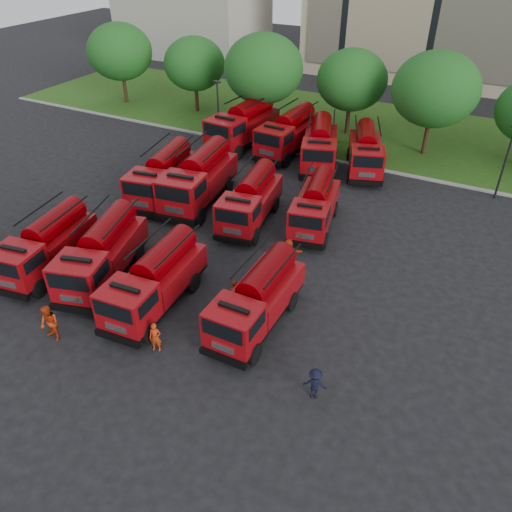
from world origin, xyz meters
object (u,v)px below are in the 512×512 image
Objects in this scene: fire_truck_6 at (251,200)px; fire_truck_9 at (288,133)px; fire_truck_11 at (366,151)px; firefighter_4 at (155,214)px; firefighter_2 at (235,307)px; fire_truck_2 at (155,280)px; fire_truck_0 at (47,244)px; fire_truck_8 at (243,124)px; fire_truck_1 at (102,253)px; fire_truck_10 at (320,145)px; fire_truck_5 at (199,178)px; firefighter_0 at (157,349)px; firefighter_1 at (54,339)px; fire_truck_3 at (257,299)px; firefighter_5 at (288,265)px; firefighter_3 at (314,396)px; fire_truck_4 at (163,175)px; fire_truck_7 at (315,205)px.

fire_truck_6 is 11.48m from fire_truck_9.
firefighter_4 is at bearing -147.11° from fire_truck_11.
fire_truck_2 is at bearing 117.19° from firefighter_2.
fire_truck_0 is 0.85× the size of fire_truck_8.
fire_truck_10 is at bearing 60.00° from fire_truck_1.
fire_truck_5 reaches higher than firefighter_0.
fire_truck_9 is 4.60× the size of firefighter_2.
fire_truck_2 is at bearing 66.17° from firefighter_1.
firefighter_1 reaches higher than firefighter_2.
firefighter_0 is 4.88m from firefighter_1.
fire_truck_2 is 1.05× the size of fire_truck_3.
fire_truck_9 is 15.99m from firefighter_5.
fire_truck_9 is 25.10m from firefighter_3.
fire_truck_9 reaches higher than fire_truck_3.
fire_truck_10 reaches higher than fire_truck_1.
fire_truck_4 is 0.98× the size of fire_truck_10.
fire_truck_11 reaches higher than firefighter_5.
fire_truck_5 is 17.73m from firefighter_3.
fire_truck_7 is 4.14× the size of firefighter_2.
fire_truck_9 is (1.53, 19.98, 0.10)m from fire_truck_1.
fire_truck_6 is (4.07, 8.79, -0.04)m from fire_truck_1.
firefighter_0 is (8.95, -2.48, -1.49)m from fire_truck_0.
fire_truck_10 is at bearing 102.54° from fire_truck_3.
fire_truck_3 reaches higher than firefighter_5.
fire_truck_2 is at bearing -66.31° from fire_truck_4.
firefighter_4 is (-6.58, -12.07, -1.64)m from fire_truck_10.
fire_truck_6 is 3.99m from fire_truck_7.
fire_truck_3 is 3.90× the size of firefighter_5.
fire_truck_0 is 16.32m from firefighter_3.
fire_truck_0 is 10.86m from firefighter_2.
fire_truck_0 is 9.41m from firefighter_0.
fire_truck_6 is at bearing -112.44° from fire_truck_10.
fire_truck_1 is at bearing 2.36° from fire_truck_0.
fire_truck_10 is (-3.12, 8.64, 0.19)m from fire_truck_7.
fire_truck_9 reaches higher than firefighter_4.
fire_truck_8 is 1.08× the size of fire_truck_9.
fire_truck_5 is 10.44m from fire_truck_10.
fire_truck_7 is (10.54, 1.11, -0.16)m from fire_truck_4.
fire_truck_1 is 5.14m from firefighter_1.
firefighter_4 reaches higher than firefighter_0.
fire_truck_10 reaches higher than firefighter_5.
firefighter_3 reaches higher than firefighter_0.
fire_truck_8 is (0.29, 10.69, 0.17)m from fire_truck_4.
fire_truck_5 reaches higher than fire_truck_10.
fire_truck_1 reaches higher than firefighter_2.
fire_truck_6 is (-4.75, 8.28, 0.06)m from fire_truck_3.
fire_truck_10 is (4.70, 18.76, 0.07)m from fire_truck_1.
fire_truck_2 is at bearing 41.29° from firefighter_5.
firefighter_0 is at bearing -73.28° from fire_truck_5.
fire_truck_6 is at bearing 119.68° from fire_truck_3.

